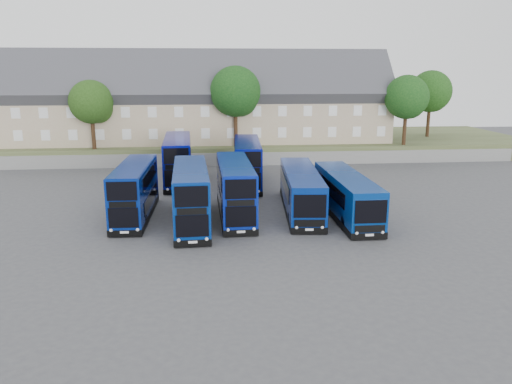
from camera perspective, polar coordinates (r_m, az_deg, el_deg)
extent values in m
plane|color=#434348|center=(33.93, -3.30, -4.53)|extent=(120.00, 120.00, 0.00)
cube|color=slate|center=(57.08, -4.22, 3.73)|extent=(70.00, 0.40, 1.50)
cube|color=#49532E|center=(66.92, -4.42, 5.42)|extent=(80.00, 20.00, 2.00)
cube|color=tan|center=(66.54, -25.74, 7.54)|extent=(6.00, 8.00, 6.00)
cube|color=#38383D|center=(66.35, -26.01, 10.11)|extent=(6.00, 10.40, 10.40)
cube|color=brown|center=(65.81, -25.12, 13.54)|extent=(0.60, 0.90, 1.40)
cube|color=tan|center=(64.72, -20.72, 7.87)|extent=(6.00, 8.00, 6.00)
cube|color=#38383D|center=(64.53, -20.94, 10.52)|extent=(6.00, 10.40, 10.40)
cube|color=brown|center=(64.11, -19.91, 14.03)|extent=(0.60, 0.90, 1.40)
cube|color=tan|center=(63.41, -15.43, 8.16)|extent=(6.00, 8.00, 6.00)
cube|color=#38383D|center=(63.22, -15.61, 10.86)|extent=(6.00, 10.40, 10.40)
cube|color=brown|center=(62.93, -14.45, 14.42)|extent=(0.60, 0.90, 1.40)
cube|color=tan|center=(62.66, -9.97, 8.38)|extent=(6.00, 8.00, 6.00)
cube|color=#38383D|center=(62.46, -10.08, 11.12)|extent=(6.00, 10.40, 10.40)
cube|color=brown|center=(62.32, -8.81, 14.69)|extent=(0.60, 0.90, 1.40)
cube|color=tan|center=(62.47, -4.41, 8.53)|extent=(6.00, 8.00, 6.00)
cube|color=#38383D|center=(62.28, -4.47, 11.28)|extent=(6.00, 10.40, 10.40)
cube|color=brown|center=(62.28, -3.11, 14.83)|extent=(0.60, 0.90, 1.40)
cube|color=tan|center=(62.86, 1.12, 8.60)|extent=(6.00, 8.00, 6.00)
cube|color=#38383D|center=(62.67, 1.14, 11.33)|extent=(6.00, 10.40, 10.40)
cube|color=brown|center=(62.81, 2.56, 14.83)|extent=(0.60, 0.90, 1.40)
cube|color=tan|center=(63.82, 6.54, 8.59)|extent=(6.00, 8.00, 6.00)
cube|color=#38383D|center=(63.63, 6.62, 11.28)|extent=(6.00, 10.40, 10.40)
cube|color=brown|center=(63.91, 8.08, 14.69)|extent=(0.60, 0.90, 1.40)
cube|color=tan|center=(65.31, 11.76, 8.51)|extent=(6.00, 8.00, 6.00)
cube|color=#38383D|center=(65.12, 11.89, 11.13)|extent=(6.00, 10.40, 10.40)
cube|color=brown|center=(65.54, 13.35, 14.44)|extent=(0.60, 0.90, 1.40)
cube|color=navy|center=(37.75, -13.67, 0.32)|extent=(2.38, 9.77, 3.54)
cube|color=black|center=(38.20, -13.52, -2.33)|extent=(2.42, 9.81, 0.45)
cube|color=black|center=(33.28, -14.91, -2.88)|extent=(1.91, 0.09, 1.33)
cube|color=black|center=(32.83, -15.10, 0.08)|extent=(1.91, 0.09, 1.24)
cylinder|color=black|center=(35.81, -15.70, -3.22)|extent=(0.32, 1.01, 1.00)
cube|color=navy|center=(35.28, -7.44, -0.19)|extent=(2.73, 10.23, 3.71)
cube|color=black|center=(35.78, -7.34, -3.15)|extent=(2.78, 10.27, 0.45)
cube|color=black|center=(30.57, -7.30, -3.88)|extent=(2.01, 0.15, 1.38)
cube|color=black|center=(30.07, -7.40, -0.53)|extent=(2.01, 0.15, 1.29)
cylinder|color=black|center=(32.99, -9.04, -4.31)|extent=(0.34, 1.01, 1.00)
cube|color=#081E96|center=(36.96, -2.41, 0.54)|extent=(2.50, 10.14, 3.69)
cube|color=black|center=(37.43, -2.38, -2.29)|extent=(2.54, 10.18, 0.45)
cube|color=black|center=(32.26, -1.73, -2.84)|extent=(1.99, 0.10, 1.38)
cube|color=black|center=(31.79, -1.76, 0.33)|extent=(1.99, 0.10, 1.28)
cylinder|color=black|center=(34.60, -3.68, -3.31)|extent=(0.32, 1.01, 1.00)
cube|color=#060D7F|center=(48.94, -8.92, 3.81)|extent=(2.87, 10.87, 3.96)
cube|color=black|center=(49.33, -8.84, 1.49)|extent=(2.91, 10.91, 0.45)
cube|color=black|center=(43.77, -9.01, 1.56)|extent=(2.15, 0.14, 1.47)
cube|color=black|center=(43.41, -9.11, 4.09)|extent=(2.15, 0.14, 1.37)
cylinder|color=black|center=(46.21, -10.24, 0.85)|extent=(0.34, 1.01, 1.00)
cube|color=#060F78|center=(47.36, -1.00, 3.54)|extent=(2.88, 10.44, 3.78)
cube|color=black|center=(47.74, -0.99, 1.24)|extent=(2.93, 10.48, 0.45)
cube|color=black|center=(42.42, -0.82, 1.25)|extent=(2.05, 0.17, 1.41)
cube|color=black|center=(42.05, -0.83, 3.75)|extent=(2.05, 0.17, 1.31)
cylinder|color=black|center=(44.79, -2.20, 0.66)|extent=(0.35, 1.01, 1.00)
cube|color=navy|center=(38.42, 5.15, 0.37)|extent=(3.36, 11.83, 2.86)
cube|color=black|center=(38.79, 5.10, -1.76)|extent=(3.40, 11.88, 0.45)
cube|color=black|center=(32.72, 6.19, -1.64)|extent=(2.13, 0.23, 1.56)
cylinder|color=black|center=(35.16, 3.97, -3.03)|extent=(0.38, 1.02, 1.00)
cube|color=navy|center=(37.63, 10.27, -0.14)|extent=(2.40, 11.39, 2.78)
cube|color=black|center=(38.00, 10.18, -2.25)|extent=(2.44, 11.43, 0.45)
cube|color=black|center=(32.30, 13.00, -2.21)|extent=(2.07, 0.07, 1.52)
cylinder|color=black|center=(34.45, 10.07, -3.57)|extent=(0.30, 1.00, 1.00)
cylinder|color=#382314|center=(59.04, -18.10, 6.49)|extent=(0.44, 0.44, 3.75)
sphere|color=#1E3A0F|center=(58.75, -18.35, 9.76)|extent=(4.80, 4.80, 4.80)
sphere|color=#1E3A0F|center=(59.06, -17.63, 9.09)|extent=(3.30, 3.30, 3.30)
cylinder|color=#382314|center=(58.14, -2.33, 7.43)|extent=(0.44, 0.44, 4.50)
sphere|color=#0E3310|center=(57.84, -2.37, 11.42)|extent=(5.76, 5.76, 5.76)
sphere|color=#0E3310|center=(58.32, -1.78, 10.56)|extent=(3.96, 3.96, 3.96)
cylinder|color=#382314|center=(62.04, 16.62, 7.03)|extent=(0.44, 0.44, 4.00)
sphere|color=#0F3912|center=(61.76, 16.85, 10.35)|extent=(5.12, 5.12, 5.12)
sphere|color=#0F3912|center=(62.40, 17.18, 9.62)|extent=(3.52, 3.52, 3.52)
cylinder|color=#382314|center=(70.79, 19.08, 7.72)|extent=(0.44, 0.44, 4.25)
sphere|color=#14360E|center=(70.54, 19.33, 10.80)|extent=(5.44, 5.44, 5.44)
sphere|color=#14360E|center=(71.19, 19.59, 10.12)|extent=(3.74, 3.74, 3.74)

